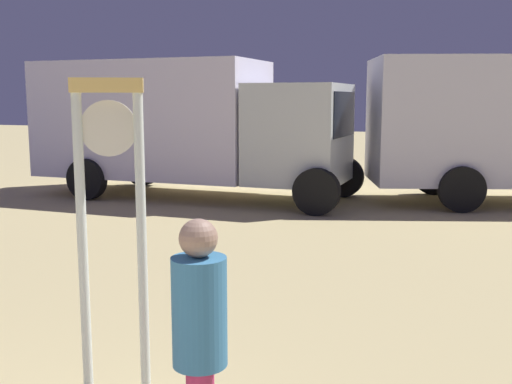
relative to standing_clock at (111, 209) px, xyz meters
The scene contains 3 objects.
standing_clock is the anchor object (origin of this frame).
person_near_clock 1.39m from the standing_clock, 35.76° to the right, with size 0.30×0.30×1.57m.
box_truck_near 9.51m from the standing_clock, 114.08° to the left, with size 7.16×2.61×3.01m.
Camera 1 is at (2.16, -0.77, 2.20)m, focal length 42.80 mm.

